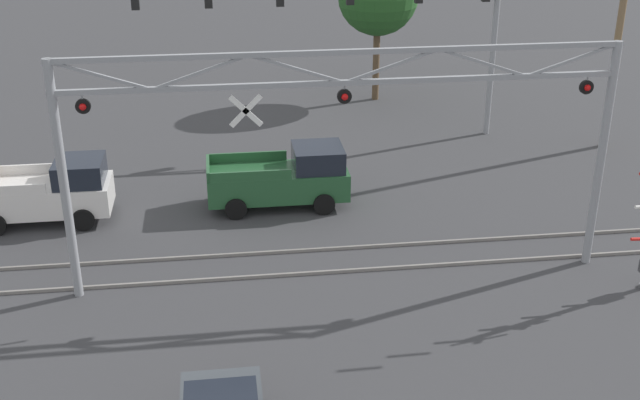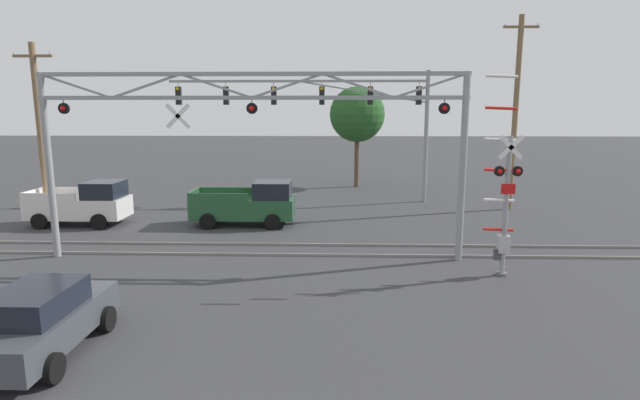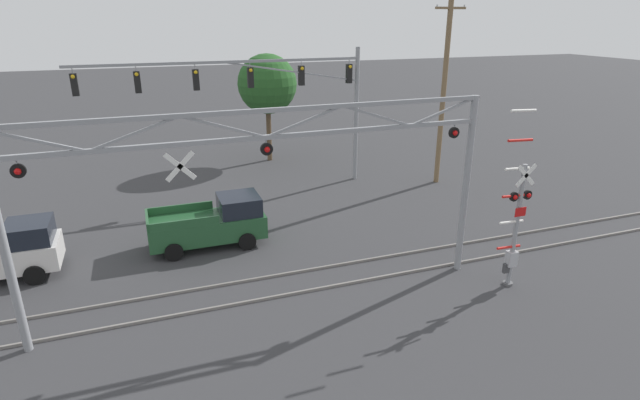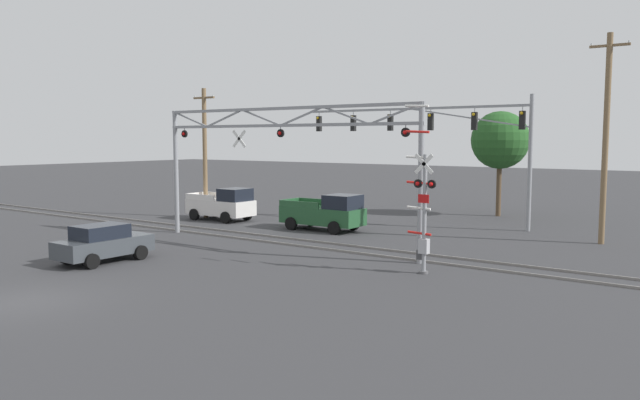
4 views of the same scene
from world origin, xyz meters
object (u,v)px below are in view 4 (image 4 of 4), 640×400
at_px(traffic_signal_span, 450,132).
at_px(pickup_truck_lead, 326,213).
at_px(pickup_truck_following, 223,205).
at_px(utility_pole_right, 606,137).
at_px(sedan_waiting, 103,243).
at_px(utility_pole_left, 205,151).
at_px(crossing_signal_mast, 423,213).
at_px(crossing_gantry, 280,149).
at_px(background_tree_beyond_span, 500,140).

relative_size(traffic_signal_span, pickup_truck_lead, 3.15).
height_order(pickup_truck_following, utility_pole_right, utility_pole_right).
bearing_deg(sedan_waiting, traffic_signal_span, 70.19).
bearing_deg(utility_pole_left, crossing_signal_mast, -20.73).
relative_size(crossing_gantry, traffic_signal_span, 1.00).
relative_size(pickup_truck_lead, utility_pole_left, 0.57).
distance_m(pickup_truck_following, utility_pole_left, 3.88).
bearing_deg(crossing_gantry, crossing_signal_mast, -11.46).
distance_m(utility_pole_left, utility_pole_right, 23.48).
height_order(pickup_truck_following, sedan_waiting, pickup_truck_following).
bearing_deg(sedan_waiting, pickup_truck_following, 113.20).
xyz_separation_m(crossing_gantry, utility_pole_left, (-10.80, 5.54, -0.33)).
height_order(pickup_truck_lead, utility_pole_left, utility_pole_left).
bearing_deg(background_tree_beyond_span, crossing_signal_mast, -78.49).
xyz_separation_m(pickup_truck_lead, utility_pole_right, (13.45, 4.16, 4.20)).
relative_size(crossing_signal_mast, pickup_truck_lead, 1.35).
height_order(crossing_gantry, utility_pole_left, utility_pole_left).
bearing_deg(crossing_signal_mast, sedan_waiting, -154.18).
xyz_separation_m(crossing_gantry, crossing_signal_mast, (8.26, -1.67, -2.31)).
relative_size(crossing_gantry, utility_pole_right, 1.47).
xyz_separation_m(traffic_signal_span, pickup_truck_following, (-12.19, -6.54, -4.54)).
distance_m(crossing_signal_mast, sedan_waiting, 13.14).
relative_size(pickup_truck_following, background_tree_beyond_span, 0.63).
bearing_deg(sedan_waiting, pickup_truck_lead, 79.43).
relative_size(traffic_signal_span, sedan_waiting, 3.80).
xyz_separation_m(traffic_signal_span, pickup_truck_lead, (-4.48, -6.34, -4.53)).
xyz_separation_m(crossing_signal_mast, pickup_truck_following, (-17.09, 6.78, -1.33)).
bearing_deg(background_tree_beyond_span, utility_pole_right, -44.67).
distance_m(pickup_truck_lead, pickup_truck_following, 7.71).
relative_size(pickup_truck_following, sedan_waiting, 1.12).
bearing_deg(background_tree_beyond_span, utility_pole_left, -142.21).
bearing_deg(sedan_waiting, background_tree_beyond_span, 72.29).
relative_size(crossing_gantry, pickup_truck_lead, 3.15).
bearing_deg(traffic_signal_span, pickup_truck_following, -151.77).
xyz_separation_m(utility_pole_left, utility_pole_right, (23.14, 3.93, 0.89)).
bearing_deg(pickup_truck_lead, utility_pole_right, 17.18).
relative_size(sedan_waiting, utility_pole_right, 0.39).
height_order(traffic_signal_span, utility_pole_right, utility_pole_right).
bearing_deg(utility_pole_left, crossing_gantry, -27.15).
bearing_deg(traffic_signal_span, utility_pole_left, -156.66).
height_order(crossing_signal_mast, background_tree_beyond_span, background_tree_beyond_span).
xyz_separation_m(traffic_signal_span, utility_pole_left, (-14.16, -6.11, -1.22)).
bearing_deg(traffic_signal_span, crossing_gantry, -106.09).
xyz_separation_m(crossing_signal_mast, traffic_signal_span, (-4.90, 13.33, 3.20)).
bearing_deg(pickup_truck_lead, crossing_gantry, -78.08).
xyz_separation_m(crossing_gantry, pickup_truck_following, (-8.83, 5.11, -3.64)).
bearing_deg(crossing_gantry, background_tree_beyond_span, 75.77).
bearing_deg(pickup_truck_following, sedan_waiting, -66.80).
distance_m(pickup_truck_lead, sedan_waiting, 12.89).
relative_size(utility_pole_left, utility_pole_right, 0.82).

